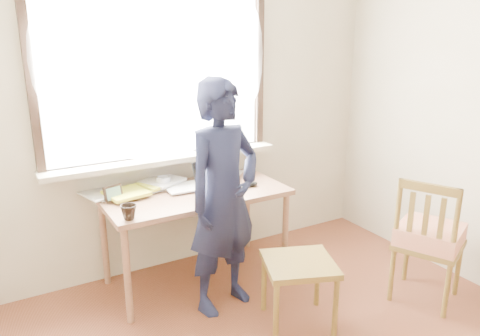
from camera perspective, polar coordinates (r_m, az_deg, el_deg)
room_shell at (r=2.14m, az=11.82°, el=9.31°), size 3.52×4.02×2.61m
desk at (r=3.53m, az=-5.48°, el=-4.07°), size 1.36×0.68×0.73m
laptop at (r=3.53m, az=-2.77°, el=-1.80°), size 0.38×0.33×0.22m
mug_white at (r=3.61m, az=-9.30°, el=-1.73°), size 0.16×0.16×0.09m
mug_dark at (r=3.07m, az=-13.41°, el=-5.25°), size 0.11×0.11×0.10m
mouse at (r=3.61m, az=1.40°, el=-1.95°), size 0.10×0.07×0.04m
desk_clutter at (r=3.56m, az=-11.56°, el=-2.47°), size 0.67×0.47×0.04m
book_a at (r=3.53m, az=-13.53°, el=-2.98°), size 0.23×0.28×0.02m
book_b at (r=3.89m, az=-2.29°, el=-0.70°), size 0.27×0.28×0.02m
picture_frame at (r=3.40m, az=-15.21°, el=-3.11°), size 0.14×0.05×0.11m
work_chair at (r=3.13m, az=7.21°, el=-12.36°), size 0.57×0.56×0.45m
side_chair at (r=3.58m, az=22.06°, el=-7.79°), size 0.55×0.56×0.93m
person at (r=3.14m, az=-2.02°, el=-3.68°), size 0.66×0.52×1.61m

